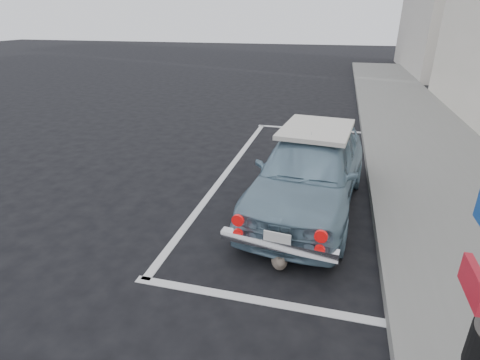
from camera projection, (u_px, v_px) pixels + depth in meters
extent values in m
plane|color=black|center=(229.00, 267.00, 4.66)|extent=(80.00, 80.00, 0.00)
cube|color=slate|center=(468.00, 217.00, 5.67)|extent=(2.80, 40.00, 0.15)
cube|color=silver|center=(261.00, 301.00, 4.10)|extent=(3.00, 0.12, 0.01)
cube|color=silver|center=(312.00, 129.00, 10.30)|extent=(3.00, 0.12, 0.01)
cube|color=silver|center=(228.00, 171.00, 7.52)|extent=(0.12, 7.00, 0.01)
cube|color=red|center=(474.00, 283.00, 1.79)|extent=(0.04, 0.30, 0.15)
cube|color=white|center=(472.00, 283.00, 1.79)|extent=(0.02, 0.16, 0.08)
imported|color=#7596AB|center=(309.00, 170.00, 5.90)|extent=(1.91, 3.89, 1.28)
cube|color=beige|center=(317.00, 129.00, 5.99)|extent=(1.20, 1.53, 0.07)
cube|color=silver|center=(278.00, 244.00, 4.45)|extent=(1.44, 0.28, 0.12)
cube|color=white|center=(277.00, 239.00, 4.37)|extent=(0.33, 0.06, 0.17)
cylinder|color=red|center=(238.00, 220.00, 4.49)|extent=(0.15, 0.06, 0.15)
cylinder|color=red|center=(321.00, 236.00, 4.16)|extent=(0.15, 0.06, 0.15)
cylinder|color=red|center=(238.00, 233.00, 4.56)|extent=(0.12, 0.05, 0.12)
cylinder|color=red|center=(320.00, 250.00, 4.24)|extent=(0.12, 0.05, 0.12)
ellipsoid|color=#76665A|center=(279.00, 260.00, 4.63)|extent=(0.26, 0.35, 0.19)
sphere|color=#76665A|center=(280.00, 262.00, 4.47)|extent=(0.12, 0.12, 0.12)
cone|color=#76665A|center=(278.00, 258.00, 4.45)|extent=(0.04, 0.04, 0.05)
cone|color=#76665A|center=(283.00, 258.00, 4.45)|extent=(0.04, 0.04, 0.05)
cylinder|color=#76665A|center=(282.00, 257.00, 4.80)|extent=(0.14, 0.18, 0.03)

